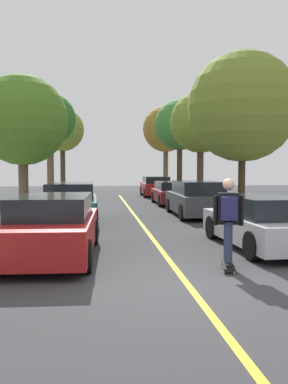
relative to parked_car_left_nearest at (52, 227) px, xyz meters
The scene contains 17 objects.
ground 3.52m from the parked_car_left_nearest, 42.95° to the right, with size 80.00×80.00×0.00m, color #353538.
center_line 3.09m from the parked_car_left_nearest, 33.03° to the left, with size 0.12×39.20×0.01m, color gold.
parked_car_left_nearest is the anchor object (origin of this frame).
parked_car_left_near 5.95m from the parked_car_left_nearest, 90.03° to the left, with size 2.03×4.53×1.43m.
parked_car_right_nearest 5.08m from the parked_car_left_nearest, ahead, with size 1.99×4.22×1.29m.
parked_car_right_near 8.85m from the parked_car_left_nearest, 55.13° to the left, with size 2.02×4.53×1.45m.
parked_car_right_far 13.80m from the parked_car_left_nearest, 68.49° to the left, with size 1.98×4.21×1.26m.
parked_car_right_farthest 20.14m from the parked_car_left_nearest, 75.44° to the left, with size 2.05×4.21×1.41m.
street_tree_left_nearest 7.71m from the parked_car_left_nearest, 105.09° to the left, with size 3.44×3.44×5.39m.
street_tree_left_near 16.21m from the parked_car_left_nearest, 96.74° to the left, with size 3.04×3.04×6.31m.
street_tree_left_far 24.30m from the parked_car_left_nearest, 94.41° to the left, with size 3.42×3.42×6.65m.
street_tree_right_nearest 10.56m from the parked_car_left_nearest, 45.56° to the left, with size 4.49×4.49×6.59m.
street_tree_right_near 16.05m from the parked_car_left_nearest, 63.68° to the left, with size 3.54×3.54×6.29m.
street_tree_right_far 21.66m from the parked_car_left_nearest, 71.01° to the left, with size 3.66×3.66×6.84m.
street_tree_right_farthest 27.53m from the parked_car_left_nearest, 75.26° to the left, with size 4.05×4.05×7.36m.
skateboard 3.90m from the parked_car_left_nearest, 23.97° to the right, with size 0.42×0.87×0.10m.
skateboarder 3.88m from the parked_car_left_nearest, 24.47° to the right, with size 0.58×0.70×1.67m.
Camera 1 is at (-1.48, -6.75, 1.95)m, focal length 37.88 mm.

